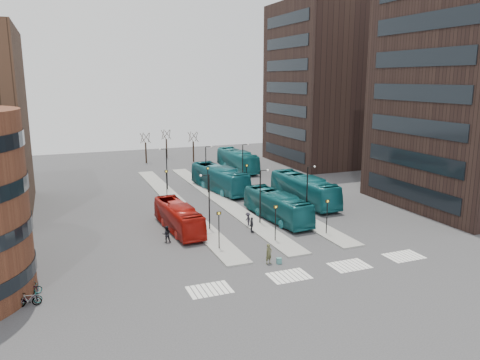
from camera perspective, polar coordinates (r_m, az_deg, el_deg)
name	(u,v)px	position (r m, az deg, el deg)	size (l,w,h in m)	color
ground	(325,294)	(37.45, 10.31, -13.50)	(160.00, 160.00, 0.00)	#323234
island_left	(177,203)	(62.22, -7.69, -2.82)	(2.50, 45.00, 0.15)	gray
island_mid	(220,199)	(63.87, -2.46, -2.32)	(2.50, 45.00, 0.15)	gray
island_right	(260,195)	(66.03, 2.46, -1.83)	(2.50, 45.00, 0.15)	gray
suitcase	(279,261)	(42.38, 4.78, -9.79)	(0.43, 0.34, 0.54)	#1D21A0
red_bus	(178,217)	(51.14, -7.52, -4.50)	(2.51, 10.72, 2.99)	#A5130C
teal_bus_a	(277,206)	(54.61, 4.52, -3.19)	(2.75, 11.76, 3.28)	#12565C
teal_bus_b	(220,179)	(68.33, -2.51, 0.16)	(3.08, 13.17, 3.67)	#145C66
teal_bus_c	(304,189)	(62.25, 7.81, -1.14)	(3.09, 13.20, 3.68)	#146068
teal_bus_d	(237,160)	(83.63, -0.32, 2.41)	(3.07, 13.12, 3.65)	#15676D
traveller	(269,254)	(42.09, 3.52, -8.98)	(0.67, 0.44, 1.84)	#47482B
commuter_a	(167,234)	(47.80, -8.94, -6.54)	(0.85, 0.66, 1.74)	black
commuter_b	(252,225)	(50.28, 1.45, -5.47)	(0.98, 0.41, 1.67)	black
commuter_c	(248,219)	(52.19, 0.96, -4.83)	(1.04, 0.60, 1.61)	black
bicycle_near	(29,299)	(38.29, -24.35, -13.07)	(0.63, 1.81, 0.95)	gray
bicycle_mid	(29,300)	(38.05, -24.37, -13.15)	(0.50, 1.76, 1.05)	gray
bicycle_far	(30,290)	(39.74, -24.26, -12.12)	(0.63, 1.81, 0.95)	gray
crosswalk_stripes	(318,271)	(41.38, 9.44, -10.88)	(22.35, 2.40, 0.01)	silver
tower_far	(332,85)	(93.14, 11.16, 11.34)	(20.12, 20.00, 30.00)	black
sign_poles	(236,194)	(56.79, -0.53, -1.74)	(12.45, 22.12, 3.65)	black
lamp_posts	(229,176)	(61.45, -1.32, 0.46)	(14.04, 20.24, 6.12)	black
bare_trees	(169,147)	(94.39, -8.70, 3.96)	(10.97, 8.14, 5.90)	black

